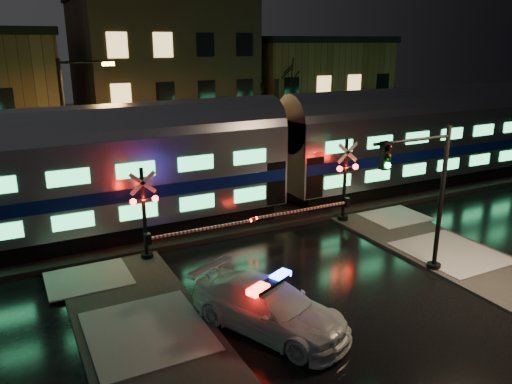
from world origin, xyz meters
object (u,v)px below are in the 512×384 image
(traffic_light, at_px, (425,200))
(streetlight, at_px, (72,129))
(police_car, at_px, (269,307))
(crossing_signal_left, at_px, (154,223))
(crossing_signal_right, at_px, (339,190))

(traffic_light, distance_m, streetlight, 16.58)
(police_car, xyz_separation_m, crossing_signal_left, (-1.66, 6.72, 0.84))
(streetlight, bearing_deg, police_car, -74.85)
(crossing_signal_right, bearing_deg, traffic_light, -96.43)
(crossing_signal_right, relative_size, crossing_signal_left, 1.07)
(police_car, bearing_deg, crossing_signal_left, 78.90)
(police_car, height_order, crossing_signal_right, crossing_signal_right)
(crossing_signal_left, relative_size, streetlight, 0.70)
(crossing_signal_right, distance_m, crossing_signal_left, 9.20)
(traffic_light, relative_size, streetlight, 0.73)
(crossing_signal_left, xyz_separation_m, streetlight, (-1.98, 6.70, 2.93))
(police_car, height_order, crossing_signal_left, crossing_signal_left)
(crossing_signal_right, relative_size, traffic_light, 1.03)
(traffic_light, bearing_deg, crossing_signal_right, 86.98)
(crossing_signal_left, relative_size, traffic_light, 0.96)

